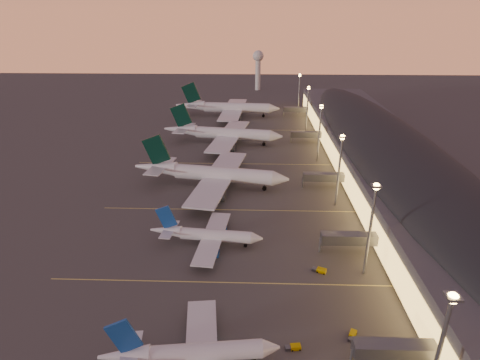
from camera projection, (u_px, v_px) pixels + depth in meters
The scene contains 13 objects.
ground at pixel (227, 271), 106.19m from camera, with size 700.00×700.00×0.00m, color #403E3B.
airliner_narrow_south at pixel (191, 353), 76.63m from camera, with size 34.76×31.25×12.41m.
airliner_narrow_north at pixel (206, 235), 117.04m from camera, with size 33.57×30.13×11.98m.
airliner_wide_near at pixel (210, 174), 155.38m from camera, with size 61.61×56.80×19.76m.
airliner_wide_mid at pixel (222, 133), 205.57m from camera, with size 62.27×57.37×19.96m.
airliner_wide_far at pixel (227, 108), 257.46m from camera, with size 67.29×61.42×21.53m.
terminal_building at pixel (385, 152), 167.45m from camera, with size 56.35×255.00×17.46m.
light_masts at pixel (328, 137), 157.94m from camera, with size 2.20×217.20×25.90m.
radar_tower at pixel (258, 64), 336.28m from camera, with size 9.00×9.00×32.50m.
lane_markings at pixel (234, 203), 142.96m from camera, with size 90.00×180.36×0.00m.
baggage_tug_a at pixel (294, 347), 81.58m from camera, with size 3.35×1.70×0.95m.
baggage_tug_c at pixel (320, 270), 105.55m from camera, with size 3.94×2.83×1.10m.
baggage_tug_d at pixel (352, 335), 84.55m from camera, with size 2.54×3.40×0.95m.
Camera 1 is at (6.47, -88.05, 63.83)m, focal length 30.00 mm.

